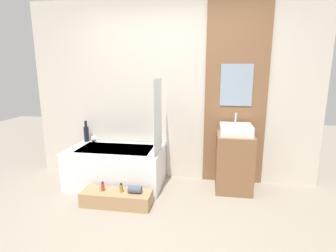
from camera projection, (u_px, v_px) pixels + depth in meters
ground_plane at (148, 239)px, 2.57m from camera, size 12.00×12.00×0.00m
wall_tiled_back at (171, 92)px, 3.81m from camera, size 4.20×0.06×2.60m
wall_wood_accent at (236, 93)px, 3.63m from camera, size 0.85×0.04×2.60m
bathtub at (116, 166)px, 3.74m from camera, size 1.31×0.75×0.54m
glass_shower_screen at (158, 117)px, 3.38m from camera, size 0.01×0.51×0.97m
wooden_step_bench at (117, 198)px, 3.19m from camera, size 0.85×0.28×0.18m
vanity_cabinet at (234, 162)px, 3.56m from camera, size 0.48×0.51×0.78m
sink at (236, 130)px, 3.46m from camera, size 0.41×0.38×0.27m
vase_tall_dark at (86, 133)px, 4.01m from camera, size 0.08×0.08×0.32m
vase_round_light at (94, 139)px, 4.01m from camera, size 0.09×0.09×0.09m
bottle_soap_primary at (103, 187)px, 3.18m from camera, size 0.04×0.04×0.11m
bottle_soap_secondary at (121, 188)px, 3.15m from camera, size 0.04×0.04×0.11m
towel_roll at (135, 189)px, 3.12m from camera, size 0.16×0.09×0.09m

